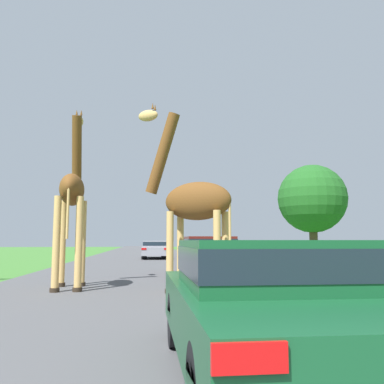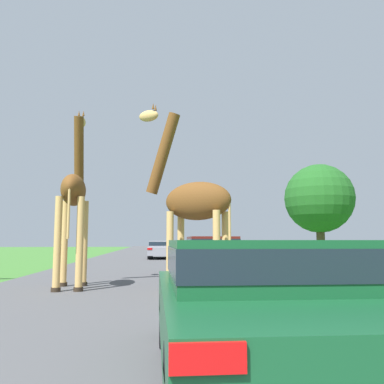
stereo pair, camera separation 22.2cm
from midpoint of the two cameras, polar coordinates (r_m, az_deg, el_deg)
name	(u,v)px [view 2 (the right image)]	position (r m, az deg, el deg)	size (l,w,h in m)	color
road	(149,258)	(29.61, -5.80, -9.17)	(8.31, 120.00, 0.00)	#4C4C4F
giraffe_near_road	(192,201)	(9.95, 0.69, -1.30)	(2.45, 1.65, 4.82)	tan
giraffe_companion	(74,196)	(11.32, -15.69, -0.52)	(0.86, 2.58, 5.15)	tan
car_lead_maroon	(263,302)	(3.96, 11.57, -14.93)	(1.88, 3.94, 1.25)	#144C28
car_queue_right	(160,249)	(28.52, -4.22, -7.95)	(1.74, 4.76, 1.21)	gray
car_queue_left	(212,254)	(15.01, 3.24, -8.68)	(1.87, 4.75, 1.38)	#561914
tree_centre_back	(319,199)	(32.39, 17.61, -0.90)	(5.21, 5.21, 7.02)	#4C3828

